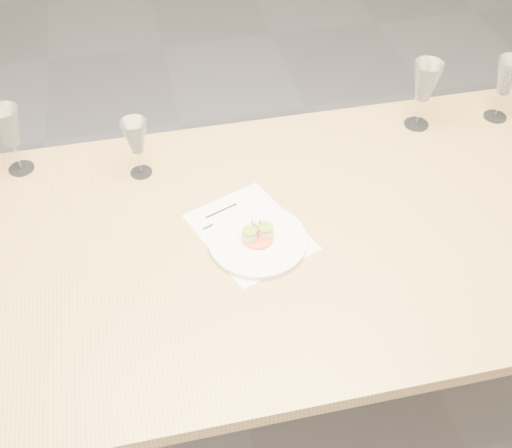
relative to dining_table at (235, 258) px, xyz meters
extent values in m
plane|color=slate|center=(0.00, 0.00, -0.68)|extent=(7.00, 7.00, 0.00)
cube|color=tan|center=(0.00, 0.00, 0.05)|extent=(2.40, 1.00, 0.04)
cylinder|color=tan|center=(1.10, 0.40, -0.33)|extent=(0.07, 0.07, 0.71)
cylinder|color=white|center=(0.06, -0.02, 0.07)|extent=(0.25, 0.25, 0.01)
cylinder|color=white|center=(0.06, -0.02, 0.08)|extent=(0.26, 0.26, 0.01)
cylinder|color=orange|center=(0.06, -0.02, 0.09)|extent=(0.08, 0.08, 0.01)
cylinder|color=beige|center=(0.04, -0.02, 0.10)|extent=(0.04, 0.04, 0.02)
cylinder|color=beige|center=(0.08, -0.02, 0.10)|extent=(0.04, 0.04, 0.02)
cylinder|color=#81A42D|center=(0.04, -0.02, 0.12)|extent=(0.04, 0.04, 0.01)
cylinder|color=#81A42D|center=(0.08, -0.02, 0.12)|extent=(0.04, 0.04, 0.01)
cylinder|color=tan|center=(0.11, -0.06, 0.08)|extent=(0.04, 0.04, 0.00)
cube|color=white|center=(0.05, 0.02, 0.07)|extent=(0.34, 0.37, 0.00)
cube|color=black|center=(-0.01, 0.12, 0.07)|extent=(0.09, 0.04, 0.00)
cube|color=black|center=(0.00, 0.08, 0.07)|extent=(0.15, 0.06, 0.00)
cube|color=black|center=(0.01, 0.05, 0.07)|extent=(0.15, 0.06, 0.00)
cube|color=black|center=(0.03, -0.01, 0.07)|extent=(0.15, 0.06, 0.00)
cube|color=black|center=(0.05, -0.04, 0.07)|extent=(0.15, 0.06, 0.00)
cube|color=black|center=(0.06, -0.07, 0.07)|extent=(0.15, 0.06, 0.00)
cylinder|color=white|center=(-0.55, 0.41, 0.07)|extent=(0.07, 0.07, 0.00)
cylinder|color=white|center=(-0.55, 0.41, 0.12)|extent=(0.01, 0.01, 0.09)
cone|color=white|center=(-0.55, 0.41, 0.22)|extent=(0.08, 0.08, 0.12)
cylinder|color=white|center=(-0.21, 0.32, 0.07)|extent=(0.06, 0.06, 0.00)
cylinder|color=white|center=(-0.21, 0.32, 0.11)|extent=(0.01, 0.01, 0.08)
cone|color=white|center=(-0.21, 0.32, 0.20)|extent=(0.07, 0.07, 0.10)
cylinder|color=white|center=(0.65, 0.37, 0.07)|extent=(0.08, 0.08, 0.00)
cylinder|color=white|center=(0.65, 0.37, 0.12)|extent=(0.01, 0.01, 0.09)
cone|color=white|center=(0.65, 0.37, 0.23)|extent=(0.09, 0.09, 0.12)
cylinder|color=white|center=(0.92, 0.35, 0.07)|extent=(0.07, 0.07, 0.00)
cylinder|color=white|center=(0.92, 0.35, 0.12)|extent=(0.01, 0.01, 0.09)
cone|color=white|center=(0.92, 0.35, 0.22)|extent=(0.08, 0.08, 0.11)
camera|label=1|loc=(-0.19, -1.12, 1.29)|focal=45.00mm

